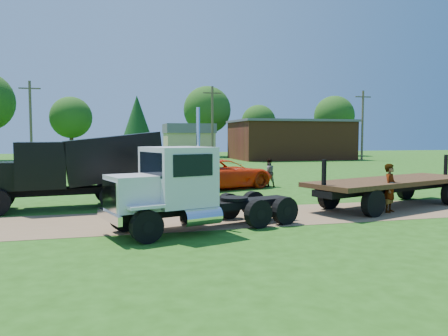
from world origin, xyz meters
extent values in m
plane|color=#224F11|center=(0.00, 0.00, 0.00)|extent=(140.00, 140.00, 0.00)
cube|color=brown|center=(0.00, 0.00, 0.01)|extent=(120.00, 4.20, 0.01)
cube|color=black|center=(-2.49, -1.64, 0.70)|extent=(6.49, 2.77, 0.26)
cylinder|color=black|center=(-4.62, -3.29, 0.48)|extent=(1.01, 0.58, 0.96)
cylinder|color=black|center=(-4.62, -3.29, 0.48)|extent=(0.42, 0.41, 0.34)
cylinder|color=black|center=(-5.18, -1.51, 0.48)|extent=(1.01, 0.58, 0.96)
cylinder|color=black|center=(-5.18, -1.51, 0.48)|extent=(0.42, 0.41, 0.34)
cylinder|color=black|center=(-0.87, -2.11, 0.48)|extent=(1.01, 0.58, 0.96)
cylinder|color=black|center=(-0.87, -2.11, 0.48)|extent=(0.42, 0.41, 0.34)
cylinder|color=black|center=(-1.44, -0.33, 0.48)|extent=(1.01, 0.58, 0.96)
cylinder|color=black|center=(-1.44, -0.33, 0.48)|extent=(0.42, 0.41, 0.34)
cylinder|color=black|center=(0.21, -1.76, 0.48)|extent=(1.01, 0.58, 0.96)
cylinder|color=black|center=(0.21, -1.76, 0.48)|extent=(0.42, 0.41, 0.34)
cylinder|color=black|center=(-0.35, 0.02, 0.48)|extent=(1.01, 0.58, 0.96)
cylinder|color=black|center=(-0.35, 0.02, 0.48)|extent=(0.42, 0.41, 0.34)
cube|color=silver|center=(-4.86, -2.39, 1.35)|extent=(1.95, 1.89, 1.05)
cube|color=white|center=(-5.61, -2.63, 1.31)|extent=(0.46, 1.27, 0.87)
cube|color=white|center=(-5.65, -2.64, 0.70)|extent=(0.73, 1.95, 0.26)
cube|color=silver|center=(-3.53, -1.97, 1.79)|extent=(2.38, 2.55, 1.83)
cube|color=black|center=(-4.38, -2.24, 2.18)|extent=(0.57, 1.68, 0.74)
cube|color=black|center=(-3.21, -2.98, 2.18)|extent=(1.26, 0.43, 0.65)
cube|color=black|center=(-3.84, -0.96, 2.18)|extent=(1.26, 0.43, 0.65)
cube|color=silver|center=(-4.62, -3.29, 1.05)|extent=(1.12, 0.69, 0.09)
cube|color=silver|center=(-5.18, -1.51, 1.05)|extent=(1.12, 0.69, 0.09)
cylinder|color=white|center=(-2.93, -2.83, 0.61)|extent=(1.32, 0.87, 0.52)
cylinder|color=white|center=(-2.71, -1.21, 2.01)|extent=(0.15, 0.15, 4.02)
cylinder|color=black|center=(-1.49, -1.32, 0.90)|extent=(1.21, 1.21, 0.10)
cube|color=black|center=(-7.19, 3.77, 0.75)|extent=(7.56, 1.88, 0.28)
cylinder|color=black|center=(-10.10, 4.39, 0.52)|extent=(1.06, 0.46, 1.03)
cylinder|color=black|center=(-10.10, 4.39, 0.52)|extent=(0.40, 0.39, 0.36)
cylinder|color=black|center=(-5.58, 2.98, 0.52)|extent=(1.06, 0.46, 1.03)
cylinder|color=black|center=(-5.58, 2.98, 0.52)|extent=(0.40, 0.39, 0.36)
cylinder|color=black|center=(-5.82, 4.93, 0.52)|extent=(1.06, 0.46, 1.03)
cylinder|color=black|center=(-5.82, 4.93, 0.52)|extent=(0.40, 0.39, 0.36)
cylinder|color=black|center=(-4.37, 3.13, 0.52)|extent=(1.06, 0.46, 1.03)
cylinder|color=black|center=(-4.37, 3.13, 0.52)|extent=(0.40, 0.39, 0.36)
cylinder|color=black|center=(-4.62, 5.09, 0.52)|extent=(1.06, 0.46, 1.03)
cylinder|color=black|center=(-4.62, 5.09, 0.52)|extent=(0.40, 0.39, 0.36)
cube|color=black|center=(-9.88, 3.42, 1.45)|extent=(1.87, 1.79, 1.12)
cube|color=black|center=(-8.40, 3.61, 1.87)|extent=(2.14, 2.47, 1.87)
cube|color=black|center=(-9.31, 3.50, 2.30)|extent=(0.28, 1.87, 0.75)
cube|color=black|center=(-5.51, 3.98, 2.11)|extent=(4.36, 2.75, 2.28)
imported|color=red|center=(0.73, 9.02, 0.86)|extent=(6.80, 4.82, 1.72)
cube|color=#31220F|center=(6.12, 0.63, 1.11)|extent=(8.84, 5.15, 0.19)
cube|color=black|center=(6.12, 0.63, 0.85)|extent=(8.36, 3.75, 0.26)
cylinder|color=black|center=(3.98, -1.28, 0.53)|extent=(1.10, 0.64, 1.06)
cylinder|color=black|center=(3.25, 0.82, 0.53)|extent=(1.10, 0.64, 1.06)
cylinder|color=black|center=(8.26, 2.54, 0.53)|extent=(1.10, 0.64, 1.06)
cube|color=black|center=(2.21, -0.71, 1.64)|extent=(0.16, 0.16, 1.06)
cube|color=black|center=(10.02, 1.97, 1.64)|extent=(0.16, 0.16, 1.06)
imported|color=#999999|center=(5.21, -0.55, 0.98)|extent=(0.85, 0.81, 1.96)
imported|color=#999999|center=(3.64, 9.24, 0.86)|extent=(0.89, 0.72, 1.72)
cube|color=brown|center=(18.00, 40.00, 2.50)|extent=(15.00, 10.00, 5.00)
cube|color=#58585D|center=(18.00, 40.00, 5.15)|extent=(15.40, 10.40, 0.30)
cube|color=tan|center=(4.00, 40.00, 1.80)|extent=(6.00, 5.00, 3.60)
cube|color=#58585D|center=(4.00, 40.00, 4.10)|extent=(6.20, 5.40, 1.20)
cylinder|color=brown|center=(-14.00, 35.00, 4.50)|extent=(0.28, 0.28, 9.00)
cube|color=brown|center=(-14.00, 35.00, 8.20)|extent=(2.20, 0.14, 0.14)
cylinder|color=brown|center=(6.00, 35.00, 4.50)|extent=(0.28, 0.28, 9.00)
cube|color=brown|center=(6.00, 35.00, 8.20)|extent=(2.20, 0.14, 0.14)
cylinder|color=brown|center=(26.00, 35.00, 4.50)|extent=(0.28, 0.28, 9.00)
cube|color=brown|center=(26.00, 35.00, 8.20)|extent=(2.20, 0.14, 0.14)
cylinder|color=#372416|center=(-11.19, 49.85, 1.56)|extent=(0.56, 0.56, 3.11)
sphere|color=#1D4F13|center=(-11.19, 49.85, 5.78)|extent=(5.87, 5.87, 5.87)
cylinder|color=#372416|center=(-2.01, 49.17, 1.59)|extent=(0.56, 0.56, 3.18)
cone|color=#103712|center=(-2.01, 49.17, 6.10)|extent=(4.00, 4.00, 5.91)
cylinder|color=#372416|center=(8.63, 50.26, 1.93)|extent=(0.56, 0.56, 3.86)
sphere|color=#1D4F13|center=(8.63, 50.26, 7.16)|extent=(7.27, 7.27, 7.27)
cylinder|color=#372416|center=(17.15, 50.77, 1.45)|extent=(0.56, 0.56, 2.91)
sphere|color=#1D4F13|center=(17.15, 50.77, 5.40)|extent=(5.49, 5.49, 5.49)
cylinder|color=#372416|center=(29.56, 49.14, 1.73)|extent=(0.56, 0.56, 3.47)
sphere|color=#1D4F13|center=(29.56, 49.14, 6.44)|extent=(6.54, 6.54, 6.54)
camera|label=1|loc=(-5.51, -15.68, 3.02)|focal=35.00mm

